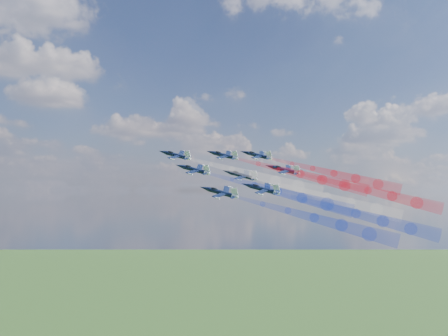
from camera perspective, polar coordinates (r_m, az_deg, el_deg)
jet_lead at (r=183.86m, az=-5.55°, el=1.48°), size 17.60×17.67×10.39m
trail_lead at (r=173.07m, az=3.39°, el=-0.80°), size 35.30×40.19×17.88m
jet_inner_left at (r=171.82m, az=-3.45°, el=-0.19°), size 17.60×17.67×10.39m
trail_inner_left at (r=162.46m, az=6.25°, el=-2.72°), size 35.30×40.19×17.88m
jet_inner_right at (r=190.51m, az=-0.05°, el=1.48°), size 17.60×17.67×10.39m
trail_inner_right at (r=182.40m, az=8.78°, el=-0.70°), size 35.30×40.19×17.88m
jet_outer_left at (r=157.63m, az=-0.39°, el=-2.84°), size 17.60×17.67×10.39m
trail_outer_left at (r=150.43m, az=10.37°, el=-5.71°), size 35.30×40.19×17.88m
jet_center_third at (r=175.14m, az=2.03°, el=-0.85°), size 17.60×17.67×10.39m
trail_center_third at (r=168.61m, az=11.73°, el=-3.31°), size 35.30×40.19×17.88m
jet_outer_right at (r=196.03m, az=3.89°, el=1.48°), size 17.60×17.67×10.39m
trail_outer_right at (r=189.88m, az=12.56°, el=-0.63°), size 35.30×40.19×17.88m
jet_rear_left at (r=162.75m, az=4.45°, el=-2.43°), size 17.60×17.67×10.39m
trail_rear_left at (r=157.89m, az=14.97°, el=-5.10°), size 35.30×40.19×17.88m
jet_rear_right at (r=183.36m, az=6.95°, el=-0.21°), size 17.60×17.67×10.39m
trail_rear_right at (r=179.16m, az=16.28°, el=-2.50°), size 35.30×40.19×17.88m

